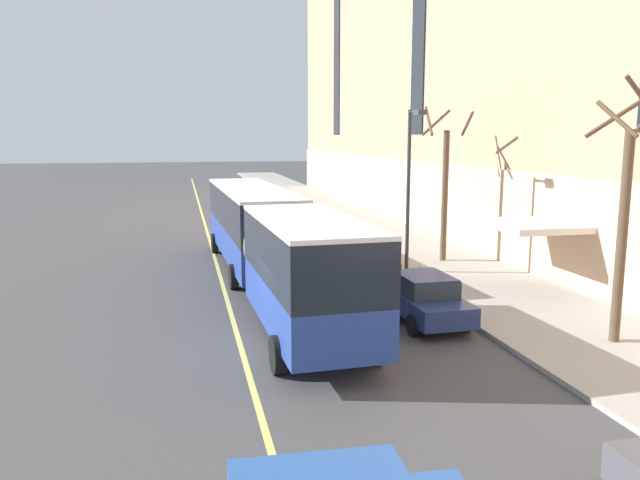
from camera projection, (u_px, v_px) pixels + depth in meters
name	position (u px, v px, depth m)	size (l,w,h in m)	color
ground_plane	(276.00, 348.00, 17.70)	(260.00, 260.00, 0.00)	#424244
sidewalk	(516.00, 300.00, 22.56)	(5.81, 160.00, 0.15)	#9E9B93
city_bus	(268.00, 236.00, 24.06)	(3.58, 20.81, 3.68)	navy
parked_car_darkgray_1	(327.00, 234.00, 33.13)	(2.11, 4.74, 1.56)	#4C4C51
parked_car_navy_2	(422.00, 297.00, 20.23)	(2.01, 4.80, 1.56)	navy
parked_car_silver_4	(297.00, 212.00, 42.91)	(2.10, 4.75, 1.56)	#B7B7BC
parked_car_darkgray_5	(281.00, 201.00, 49.66)	(2.07, 4.73, 1.56)	#4C4C51
parked_car_red_6	(365.00, 259.00, 26.54)	(2.02, 4.63, 1.56)	#B21E19
street_tree_mid_block	(625.00, 213.00, 17.25)	(1.97, 1.97, 7.35)	brown
street_tree_far_uptown	(445.00, 184.00, 28.88)	(2.23, 2.19, 7.16)	brown
street_lamp	(411.00, 174.00, 26.04)	(0.36, 1.48, 6.87)	#2D2D30
fire_hydrant	(421.00, 274.00, 24.98)	(0.42, 0.24, 0.72)	red
lane_centerline	(233.00, 320.00, 20.38)	(0.16, 140.00, 0.01)	#E0D66B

